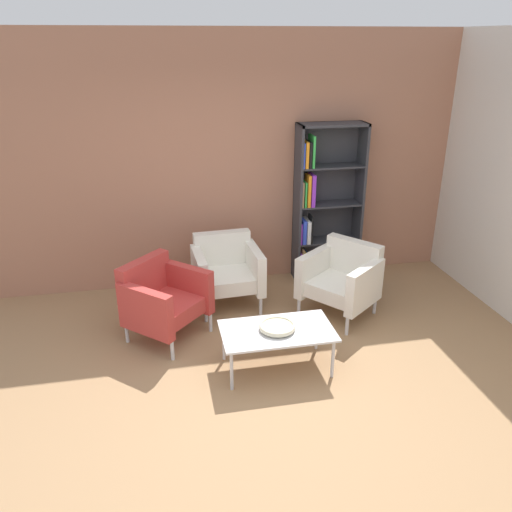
{
  "coord_description": "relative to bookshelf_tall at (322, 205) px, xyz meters",
  "views": [
    {
      "loc": [
        -0.8,
        -3.42,
        2.79
      ],
      "look_at": [
        0.07,
        0.84,
        0.95
      ],
      "focal_mm": 36.31,
      "sensor_mm": 36.0,
      "label": 1
    }
  ],
  "objects": [
    {
      "name": "armchair_spare_guest",
      "position": [
        -0.06,
        -0.95,
        -0.52
      ],
      "size": [
        0.94,
        0.95,
        0.78
      ],
      "rotation": [
        0.0,
        0.0,
        -0.9
      ],
      "color": "white",
      "rests_on": "ground_plane"
    },
    {
      "name": "armchair_near_window",
      "position": [
        -1.24,
        -0.49,
        -0.52
      ],
      "size": [
        0.75,
        0.7,
        0.78
      ],
      "rotation": [
        0.0,
        0.0,
        0.06
      ],
      "color": "white",
      "rests_on": "ground_plane"
    },
    {
      "name": "decorative_bowl",
      "position": [
        -0.98,
        -1.82,
        -0.5
      ],
      "size": [
        0.32,
        0.32,
        0.05
      ],
      "color": "beige",
      "rests_on": "coffee_table_low"
    },
    {
      "name": "bookshelf_tall",
      "position": [
        0.0,
        0.0,
        0.0
      ],
      "size": [
        0.8,
        0.3,
        1.9
      ],
      "color": "#333338",
      "rests_on": "ground_plane"
    },
    {
      "name": "armchair_corner_red",
      "position": [
        -1.96,
        -1.04,
        -0.52
      ],
      "size": [
        0.95,
        0.95,
        0.78
      ],
      "rotation": [
        0.0,
        0.0,
        0.82
      ],
      "color": "#B73833",
      "rests_on": "ground_plane"
    },
    {
      "name": "brick_back_panel",
      "position": [
        -1.16,
        0.21,
        0.51
      ],
      "size": [
        6.4,
        0.12,
        2.9
      ],
      "primitive_type": "cube",
      "color": "#A87056",
      "rests_on": "ground_plane"
    },
    {
      "name": "ground_plane",
      "position": [
        -1.16,
        -2.25,
        -0.94
      ],
      "size": [
        8.32,
        8.32,
        0.0
      ],
      "primitive_type": "plane",
      "color": "#9E7751"
    },
    {
      "name": "coffee_table_low",
      "position": [
        -0.98,
        -1.82,
        -0.57
      ],
      "size": [
        1.0,
        0.56,
        0.4
      ],
      "color": "silver",
      "rests_on": "ground_plane"
    }
  ]
}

